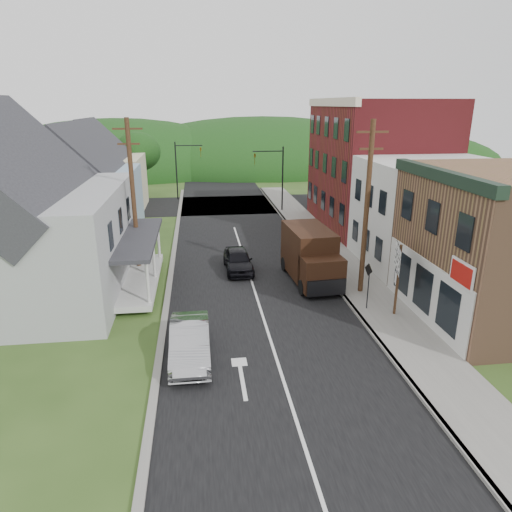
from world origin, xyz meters
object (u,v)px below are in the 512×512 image
object	(u,v)px
silver_sedan	(190,342)
delivery_van	(311,256)
dark_sedan	(238,260)
route_sign_cluster	(398,270)
warning_sign	(368,280)

from	to	relation	value
silver_sedan	delivery_van	bearing A→B (deg)	48.09
silver_sedan	delivery_van	xyz separation A→B (m)	(6.73, 7.58, 0.81)
silver_sedan	dark_sedan	bearing A→B (deg)	73.76
dark_sedan	route_sign_cluster	world-z (taller)	route_sign_cluster
dark_sedan	silver_sedan	bearing A→B (deg)	-107.56
dark_sedan	warning_sign	distance (m)	8.69
dark_sedan	route_sign_cluster	size ratio (longest dim) A/B	1.16
dark_sedan	route_sign_cluster	bearing A→B (deg)	-48.34
silver_sedan	route_sign_cluster	distance (m)	10.07
delivery_van	route_sign_cluster	xyz separation A→B (m)	(2.86, -4.98, 0.85)
silver_sedan	warning_sign	xyz separation A→B (m)	(8.52, 3.34, 0.92)
silver_sedan	dark_sedan	xyz separation A→B (m)	(2.80, 9.81, -0.05)
route_sign_cluster	dark_sedan	bearing A→B (deg)	151.00
delivery_van	warning_sign	bearing A→B (deg)	-70.78
delivery_van	route_sign_cluster	bearing A→B (deg)	-63.84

